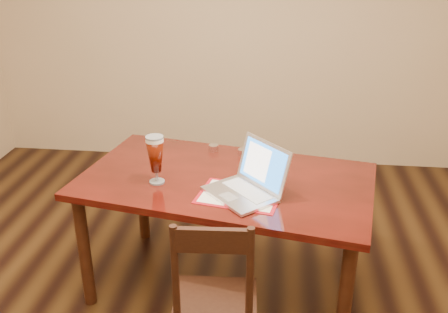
# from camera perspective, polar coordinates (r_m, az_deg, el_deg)

# --- Properties ---
(room_shell) EXTENTS (4.51, 5.01, 2.71)m
(room_shell) POSITION_cam_1_polar(r_m,az_deg,el_deg) (2.01, -6.06, 17.12)
(room_shell) COLOR tan
(room_shell) RESTS_ON ground
(dining_table) EXTENTS (1.75, 1.18, 1.03)m
(dining_table) POSITION_cam_1_polar(r_m,az_deg,el_deg) (2.83, 0.08, -3.98)
(dining_table) COLOR #500F0A
(dining_table) RESTS_ON ground
(dining_chair) EXTENTS (0.41, 0.40, 0.92)m
(dining_chair) POSITION_cam_1_polar(r_m,az_deg,el_deg) (2.41, -1.07, -16.45)
(dining_chair) COLOR black
(dining_chair) RESTS_ON ground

